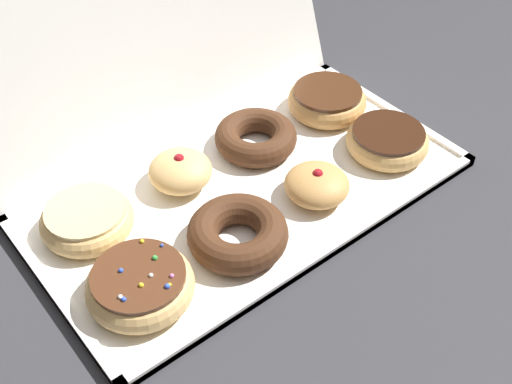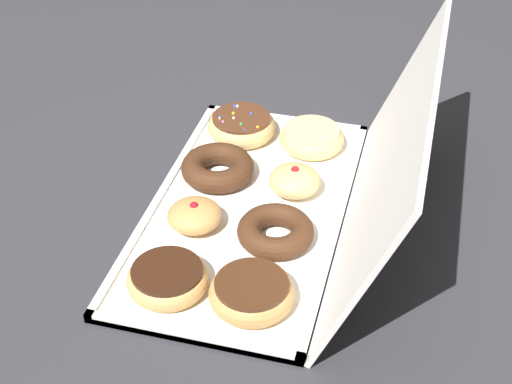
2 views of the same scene
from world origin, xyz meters
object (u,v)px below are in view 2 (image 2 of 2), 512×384
(sprinkle_donut_0, at_px, (242,126))
(chocolate_cake_ring_donut_1, at_px, (218,168))
(chocolate_cake_ring_donut_6, at_px, (275,231))
(donut_box, at_px, (247,211))
(chocolate_frosted_donut_3, at_px, (168,278))
(glazed_ring_donut_4, at_px, (312,138))
(jelly_filled_donut_5, at_px, (295,181))
(chocolate_frosted_donut_7, at_px, (252,292))
(jelly_filled_donut_2, at_px, (195,215))

(sprinkle_donut_0, relative_size, chocolate_cake_ring_donut_1, 1.00)
(chocolate_cake_ring_donut_1, bearing_deg, chocolate_cake_ring_donut_6, 44.66)
(donut_box, distance_m, chocolate_cake_ring_donut_1, 0.10)
(sprinkle_donut_0, height_order, chocolate_cake_ring_donut_1, sprinkle_donut_0)
(sprinkle_donut_0, bearing_deg, donut_box, 17.97)
(chocolate_cake_ring_donut_6, bearing_deg, chocolate_cake_ring_donut_1, -135.34)
(chocolate_frosted_donut_3, distance_m, glazed_ring_donut_4, 0.41)
(donut_box, xyz_separation_m, chocolate_frosted_donut_3, (0.20, -0.06, 0.02))
(jelly_filled_donut_5, relative_size, chocolate_frosted_donut_7, 0.71)
(chocolate_frosted_donut_3, bearing_deg, jelly_filled_donut_5, 154.90)
(donut_box, relative_size, jelly_filled_donut_2, 6.70)
(chocolate_cake_ring_donut_6, relative_size, chocolate_frosted_donut_7, 0.98)
(sprinkle_donut_0, xyz_separation_m, chocolate_frosted_donut_7, (0.40, 0.12, -0.00))
(chocolate_frosted_donut_3, xyz_separation_m, chocolate_cake_ring_donut_6, (-0.14, 0.12, -0.00))
(chocolate_cake_ring_donut_1, xyz_separation_m, chocolate_frosted_donut_3, (0.27, 0.01, -0.00))
(glazed_ring_donut_4, bearing_deg, sprinkle_donut_0, -91.36)
(sprinkle_donut_0, bearing_deg, chocolate_cake_ring_donut_6, 25.55)
(jelly_filled_donut_2, bearing_deg, chocolate_cake_ring_donut_6, 89.18)
(jelly_filled_donut_5, distance_m, chocolate_frosted_donut_7, 0.26)
(jelly_filled_donut_2, distance_m, chocolate_cake_ring_donut_6, 0.13)
(glazed_ring_donut_4, distance_m, chocolate_frosted_donut_7, 0.39)
(sprinkle_donut_0, relative_size, jelly_filled_donut_2, 1.44)
(donut_box, xyz_separation_m, sprinkle_donut_0, (-0.20, -0.06, 0.03))
(donut_box, xyz_separation_m, jelly_filled_donut_5, (-0.06, 0.06, 0.03))
(chocolate_cake_ring_donut_1, relative_size, chocolate_cake_ring_donut_6, 1.05)
(chocolate_cake_ring_donut_1, bearing_deg, sprinkle_donut_0, 178.09)
(chocolate_cake_ring_donut_1, xyz_separation_m, jelly_filled_donut_2, (0.13, 0.00, 0.00))
(donut_box, distance_m, chocolate_frosted_donut_3, 0.21)
(glazed_ring_donut_4, relative_size, chocolate_cake_ring_donut_6, 0.99)
(jelly_filled_donut_2, distance_m, jelly_filled_donut_5, 0.18)
(donut_box, relative_size, chocolate_frosted_donut_3, 4.91)
(sprinkle_donut_0, distance_m, chocolate_cake_ring_donut_1, 0.13)
(sprinkle_donut_0, relative_size, chocolate_cake_ring_donut_6, 1.05)
(donut_box, bearing_deg, chocolate_frosted_donut_7, 16.95)
(donut_box, bearing_deg, sprinkle_donut_0, -162.03)
(chocolate_frosted_donut_3, distance_m, chocolate_frosted_donut_7, 0.12)
(chocolate_frosted_donut_3, bearing_deg, donut_box, 163.29)
(chocolate_frosted_donut_3, bearing_deg, jelly_filled_donut_2, -177.26)
(jelly_filled_donut_5, height_order, chocolate_frosted_donut_7, jelly_filled_donut_5)
(chocolate_cake_ring_donut_1, bearing_deg, glazed_ring_donut_4, 134.06)
(donut_box, distance_m, jelly_filled_donut_5, 0.09)
(glazed_ring_donut_4, bearing_deg, jelly_filled_donut_5, -0.27)
(jelly_filled_donut_2, distance_m, glazed_ring_donut_4, 0.29)
(sprinkle_donut_0, bearing_deg, jelly_filled_donut_5, 42.59)
(jelly_filled_donut_5, bearing_deg, chocolate_frosted_donut_7, -0.51)
(sprinkle_donut_0, distance_m, chocolate_cake_ring_donut_6, 0.29)
(donut_box, height_order, chocolate_frosted_donut_3, chocolate_frosted_donut_3)
(chocolate_frosted_donut_3, bearing_deg, chocolate_cake_ring_donut_1, -177.91)
(chocolate_frosted_donut_7, bearing_deg, chocolate_cake_ring_donut_6, 179.80)
(donut_box, height_order, chocolate_cake_ring_donut_1, chocolate_cake_ring_donut_1)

